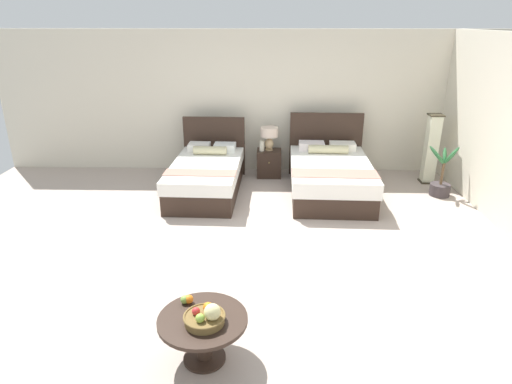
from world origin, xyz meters
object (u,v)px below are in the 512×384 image
nightstand (269,163)px  coffee_table (203,329)px  table_lamp (269,135)px  potted_palm (441,183)px  loose_apple (185,300)px  floor_lamp_corner (431,149)px  fruit_bowl (206,316)px  bed_near_window (207,175)px  loose_orange (189,299)px  bed_near_corner (330,175)px  vase (262,146)px

nightstand → coffee_table: 4.97m
table_lamp → potted_palm: bearing=-18.2°
loose_apple → floor_lamp_corner: (3.66, 4.46, 0.15)m
fruit_bowl → floor_lamp_corner: 5.84m
bed_near_window → fruit_bowl: bed_near_window is taller
bed_near_window → loose_apple: 3.88m
coffee_table → potted_palm: potted_palm is taller
table_lamp → loose_orange: size_ratio=5.41×
bed_near_window → bed_near_corner: bearing=-0.0°
table_lamp → coffee_table: size_ratio=0.56×
nightstand → floor_lamp_corner: 2.94m
bed_near_corner → fruit_bowl: bed_near_corner is taller
coffee_table → potted_palm: bearing=49.0°
fruit_bowl → potted_palm: bearing=49.8°
loose_apple → floor_lamp_corner: size_ratio=0.06×
loose_apple → loose_orange: size_ratio=0.96×
nightstand → loose_orange: loose_orange is taller
floor_lamp_corner → potted_palm: (-0.00, -0.66, -0.40)m
table_lamp → coffee_table: bearing=-96.6°
nightstand → vase: (-0.14, -0.04, 0.35)m
nightstand → table_lamp: (0.00, 0.02, 0.55)m
bed_near_corner → fruit_bowl: bearing=-110.8°
nightstand → floor_lamp_corner: floor_lamp_corner is taller
bed_near_window → floor_lamp_corner: bearing=8.5°
table_lamp → floor_lamp_corner: size_ratio=0.35×
loose_apple → floor_lamp_corner: bearing=50.6°
fruit_bowl → potted_palm: potted_palm is taller
bed_near_window → coffee_table: (0.50, -4.06, 0.02)m
nightstand → vase: bearing=-163.7°
vase → coffee_table: bearing=-95.1°
bed_near_window → loose_orange: bearing=-84.8°
bed_near_corner → coffee_table: size_ratio=2.84×
bed_near_window → loose_apple: size_ratio=27.76×
bed_near_window → table_lamp: bed_near_window is taller
nightstand → potted_palm: bearing=-17.8°
fruit_bowl → loose_orange: (-0.19, 0.27, -0.02)m
bed_near_window → floor_lamp_corner: 4.03m
bed_near_corner → table_lamp: size_ratio=5.03×
nightstand → potted_palm: potted_palm is taller
nightstand → floor_lamp_corner: (2.91, -0.28, 0.38)m
bed_near_corner → table_lamp: bearing=139.2°
nightstand → loose_apple: loose_apple is taller
fruit_bowl → floor_lamp_corner: (3.44, 4.72, 0.13)m
nightstand → vase: vase is taller
table_lamp → vase: size_ratio=2.14×
table_lamp → coffee_table: table_lamp is taller
loose_orange → vase: bearing=82.9°
potted_palm → fruit_bowl: bearing=-130.2°
bed_near_window → bed_near_corner: bed_near_corner is taller
bed_near_window → fruit_bowl: 4.17m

